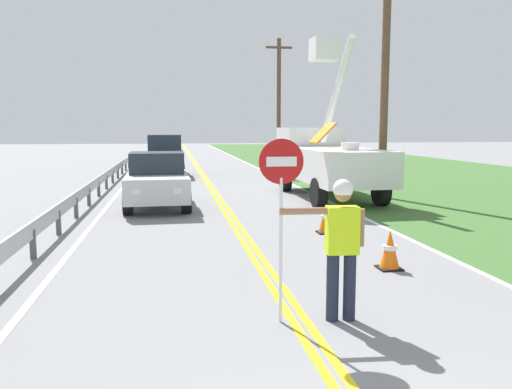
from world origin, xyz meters
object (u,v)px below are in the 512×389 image
at_px(stop_sign_paddle, 281,189).
at_px(traffic_cone_lead, 390,250).
at_px(utility_pole_near, 385,80).
at_px(traffic_cone_mid, 326,219).
at_px(utility_bucket_truck, 325,157).
at_px(oncoming_sedan_nearest, 157,181).
at_px(flagger_worker, 341,241).
at_px(utility_pole_mid, 279,99).
at_px(oncoming_suv_second, 165,155).

distance_m(stop_sign_paddle, traffic_cone_lead, 3.51).
distance_m(utility_pole_near, traffic_cone_mid, 7.93).
xyz_separation_m(utility_bucket_truck, oncoming_sedan_nearest, (-5.89, -1.71, -0.59)).
bearing_deg(flagger_worker, utility_pole_mid, 79.94).
height_order(flagger_worker, utility_bucket_truck, utility_bucket_truck).
bearing_deg(utility_pole_mid, oncoming_sedan_nearest, -112.08).
distance_m(oncoming_suv_second, utility_pole_mid, 11.64).
distance_m(stop_sign_paddle, oncoming_suv_second, 21.17).
relative_size(utility_bucket_truck, utility_pole_mid, 0.82).
xyz_separation_m(oncoming_sedan_nearest, traffic_cone_lead, (4.20, -7.93, -0.50)).
distance_m(utility_bucket_truck, traffic_cone_mid, 6.78).
height_order(utility_bucket_truck, traffic_cone_mid, utility_bucket_truck).
relative_size(oncoming_suv_second, utility_pole_near, 0.59).
height_order(flagger_worker, utility_pole_near, utility_pole_near).
relative_size(oncoming_suv_second, traffic_cone_mid, 6.60).
height_order(oncoming_suv_second, utility_pole_near, utility_pole_near).
bearing_deg(utility_pole_mid, utility_bucket_truck, -96.12).
relative_size(flagger_worker, oncoming_suv_second, 0.40).
bearing_deg(flagger_worker, stop_sign_paddle, 175.62).
height_order(flagger_worker, oncoming_suv_second, oncoming_suv_second).
bearing_deg(utility_pole_near, oncoming_sedan_nearest, -171.77).
xyz_separation_m(flagger_worker, oncoming_sedan_nearest, (-2.56, 10.15, -0.21)).
bearing_deg(traffic_cone_mid, stop_sign_paddle, -112.37).
height_order(oncoming_suv_second, traffic_cone_lead, oncoming_suv_second).
relative_size(flagger_worker, traffic_cone_lead, 2.61).
bearing_deg(stop_sign_paddle, traffic_cone_lead, 42.00).
xyz_separation_m(oncoming_sedan_nearest, oncoming_suv_second, (0.11, 10.99, 0.23)).
relative_size(stop_sign_paddle, utility_bucket_truck, 0.34).
distance_m(stop_sign_paddle, utility_pole_near, 12.96).
bearing_deg(utility_pole_mid, traffic_cone_mid, -98.94).
xyz_separation_m(flagger_worker, stop_sign_paddle, (-0.77, 0.06, 0.66)).
height_order(utility_bucket_truck, oncoming_suv_second, utility_bucket_truck).
height_order(oncoming_suv_second, utility_pole_mid, utility_pole_mid).
relative_size(flagger_worker, traffic_cone_mid, 2.61).
relative_size(flagger_worker, stop_sign_paddle, 0.78).
relative_size(utility_pole_near, utility_pole_mid, 0.93).
bearing_deg(stop_sign_paddle, utility_pole_near, 61.82).
relative_size(utility_bucket_truck, oncoming_suv_second, 1.49).
height_order(oncoming_suv_second, traffic_cone_mid, oncoming_suv_second).
distance_m(utility_bucket_truck, utility_pole_near, 3.35).
xyz_separation_m(utility_bucket_truck, utility_pole_near, (1.92, -0.58, 2.69)).
relative_size(utility_bucket_truck, oncoming_sedan_nearest, 1.66).
height_order(utility_pole_near, traffic_cone_lead, utility_pole_near).
height_order(utility_pole_mid, traffic_cone_lead, utility_pole_mid).
relative_size(utility_pole_mid, traffic_cone_lead, 12.03).
distance_m(utility_bucket_truck, oncoming_suv_second, 10.94).
bearing_deg(oncoming_suv_second, traffic_cone_mid, -76.07).
height_order(flagger_worker, traffic_cone_mid, flagger_worker).
height_order(utility_pole_mid, traffic_cone_mid, utility_pole_mid).
bearing_deg(oncoming_sedan_nearest, oncoming_suv_second, 89.41).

